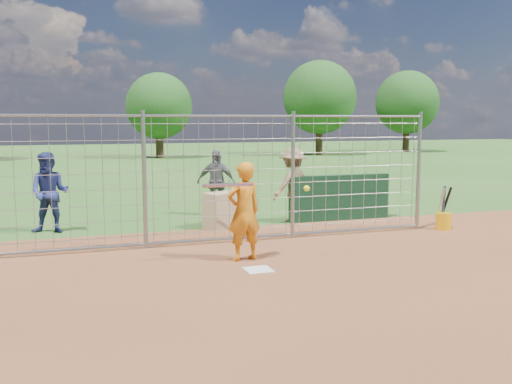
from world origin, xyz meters
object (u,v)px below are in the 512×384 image
object	(u,v)px
batter	(244,211)
bystander_c	(293,185)
bucket_with_bats	(443,219)
bystander_a	(50,193)
bystander_b	(216,183)
equipment_bin	(223,210)

from	to	relation	value
batter	bystander_c	size ratio (longest dim) A/B	0.97
batter	bucket_with_bats	world-z (taller)	batter
bucket_with_bats	bystander_a	bearing A→B (deg)	163.61
bystander_b	equipment_bin	world-z (taller)	bystander_b
bystander_a	bystander_b	bearing A→B (deg)	31.84
batter	bystander_a	distance (m)	4.87
equipment_bin	bucket_with_bats	distance (m)	4.90
bystander_b	equipment_bin	distance (m)	1.78
bystander_a	bystander_b	size ratio (longest dim) A/B	1.04
bystander_c	bucket_with_bats	bearing A→B (deg)	122.07
bystander_b	bucket_with_bats	size ratio (longest dim) A/B	1.72
bucket_with_bats	batter	bearing A→B (deg)	-166.28
batter	equipment_bin	world-z (taller)	batter
bystander_a	equipment_bin	xyz separation A→B (m)	(3.69, -0.64, -0.47)
bystander_c	equipment_bin	bearing A→B (deg)	-14.52
bucket_with_bats	bystander_c	bearing A→B (deg)	144.07
bystander_a	equipment_bin	distance (m)	3.77
bystander_c	bystander_a	bearing A→B (deg)	-26.24
bystander_b	bucket_with_bats	distance (m)	5.56
bystander_b	bystander_c	distance (m)	2.10
bystander_c	bucket_with_bats	xyz separation A→B (m)	(2.79, -2.02, -0.64)
bystander_b	bystander_a	bearing A→B (deg)	-138.12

